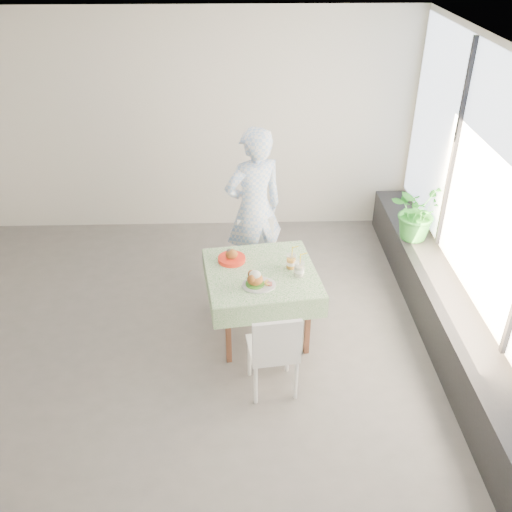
{
  "coord_description": "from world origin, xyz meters",
  "views": [
    {
      "loc": [
        0.78,
        -4.47,
        3.73
      ],
      "look_at": [
        0.93,
        0.16,
        0.89
      ],
      "focal_mm": 40.0,
      "sensor_mm": 36.0,
      "label": 1
    }
  ],
  "objects_px": {
    "diner": "(254,209)",
    "juice_cup_orange": "(291,262)",
    "chair_near": "(273,365)",
    "potted_plant": "(417,211)",
    "cafe_table": "(261,295)",
    "chair_far": "(257,272)",
    "main_dish": "(257,281)"
  },
  "relations": [
    {
      "from": "chair_near",
      "to": "diner",
      "type": "relative_size",
      "value": 0.47
    },
    {
      "from": "chair_near",
      "to": "potted_plant",
      "type": "distance_m",
      "value": 2.58
    },
    {
      "from": "diner",
      "to": "juice_cup_orange",
      "type": "xyz_separation_m",
      "value": [
        0.33,
        -0.9,
        -0.12
      ]
    },
    {
      "from": "cafe_table",
      "to": "main_dish",
      "type": "height_order",
      "value": "main_dish"
    },
    {
      "from": "cafe_table",
      "to": "chair_near",
      "type": "relative_size",
      "value": 1.34
    },
    {
      "from": "chair_near",
      "to": "juice_cup_orange",
      "type": "xyz_separation_m",
      "value": [
        0.22,
        0.85,
        0.54
      ]
    },
    {
      "from": "chair_far",
      "to": "juice_cup_orange",
      "type": "height_order",
      "value": "juice_cup_orange"
    },
    {
      "from": "chair_near",
      "to": "juice_cup_orange",
      "type": "relative_size",
      "value": 3.08
    },
    {
      "from": "chair_far",
      "to": "diner",
      "type": "distance_m",
      "value": 0.71
    },
    {
      "from": "main_dish",
      "to": "potted_plant",
      "type": "relative_size",
      "value": 0.48
    },
    {
      "from": "cafe_table",
      "to": "potted_plant",
      "type": "bearing_deg",
      "value": 30.44
    },
    {
      "from": "main_dish",
      "to": "juice_cup_orange",
      "type": "xyz_separation_m",
      "value": [
        0.34,
        0.3,
        0.01
      ]
    },
    {
      "from": "main_dish",
      "to": "juice_cup_orange",
      "type": "distance_m",
      "value": 0.45
    },
    {
      "from": "cafe_table",
      "to": "main_dish",
      "type": "relative_size",
      "value": 3.68
    },
    {
      "from": "chair_near",
      "to": "potted_plant",
      "type": "bearing_deg",
      "value": 47.09
    },
    {
      "from": "chair_far",
      "to": "chair_near",
      "type": "height_order",
      "value": "chair_near"
    },
    {
      "from": "cafe_table",
      "to": "chair_near",
      "type": "xyz_separation_m",
      "value": [
        0.07,
        -0.79,
        -0.19
      ]
    },
    {
      "from": "chair_far",
      "to": "juice_cup_orange",
      "type": "bearing_deg",
      "value": -65.38
    },
    {
      "from": "juice_cup_orange",
      "to": "diner",
      "type": "bearing_deg",
      "value": 110.22
    },
    {
      "from": "diner",
      "to": "juice_cup_orange",
      "type": "distance_m",
      "value": 0.97
    },
    {
      "from": "cafe_table",
      "to": "diner",
      "type": "bearing_deg",
      "value": 92.56
    },
    {
      "from": "chair_far",
      "to": "juice_cup_orange",
      "type": "distance_m",
      "value": 0.91
    },
    {
      "from": "chair_far",
      "to": "main_dish",
      "type": "height_order",
      "value": "main_dish"
    },
    {
      "from": "cafe_table",
      "to": "chair_far",
      "type": "bearing_deg",
      "value": 91.17
    },
    {
      "from": "chair_far",
      "to": "diner",
      "type": "xyz_separation_m",
      "value": [
        -0.03,
        0.24,
        0.67
      ]
    },
    {
      "from": "juice_cup_orange",
      "to": "chair_near",
      "type": "bearing_deg",
      "value": -104.45
    },
    {
      "from": "chair_far",
      "to": "chair_near",
      "type": "distance_m",
      "value": 1.52
    },
    {
      "from": "chair_far",
      "to": "cafe_table",
      "type": "bearing_deg",
      "value": -88.83
    },
    {
      "from": "chair_near",
      "to": "juice_cup_orange",
      "type": "distance_m",
      "value": 1.03
    },
    {
      "from": "chair_far",
      "to": "chair_near",
      "type": "bearing_deg",
      "value": -86.8
    },
    {
      "from": "chair_far",
      "to": "potted_plant",
      "type": "height_order",
      "value": "potted_plant"
    },
    {
      "from": "chair_far",
      "to": "diner",
      "type": "relative_size",
      "value": 0.46
    }
  ]
}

